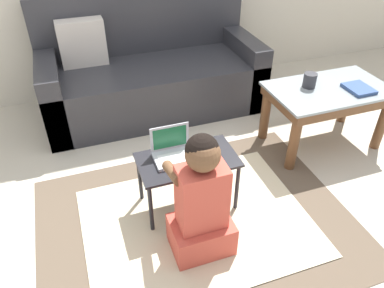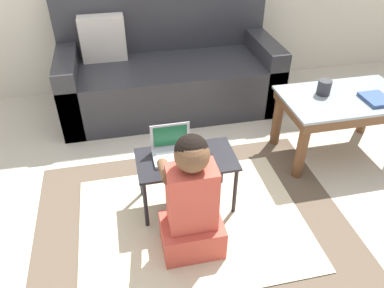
{
  "view_description": "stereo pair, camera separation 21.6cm",
  "coord_description": "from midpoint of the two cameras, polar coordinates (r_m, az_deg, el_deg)",
  "views": [
    {
      "loc": [
        -0.63,
        -1.59,
        1.69
      ],
      "look_at": [
        -0.05,
        0.06,
        0.42
      ],
      "focal_mm": 35.0,
      "sensor_mm": 36.0,
      "label": 1
    },
    {
      "loc": [
        -0.42,
        -1.65,
        1.69
      ],
      "look_at": [
        -0.05,
        0.06,
        0.42
      ],
      "focal_mm": 35.0,
      "sensor_mm": 36.0,
      "label": 2
    }
  ],
  "objects": [
    {
      "name": "person_seated",
      "position": [
        1.91,
        -1.82,
        -9.11
      ],
      "size": [
        0.33,
        0.35,
        0.75
      ],
      "color": "#CC4C3D",
      "rests_on": "ground_plane"
    },
    {
      "name": "book_on_table",
      "position": [
        2.82,
        22.09,
        7.76
      ],
      "size": [
        0.16,
        0.19,
        0.02
      ],
      "color": "#334C7F",
      "rests_on": "coffee_table"
    },
    {
      "name": "area_rug",
      "position": [
        2.27,
        -1.98,
        -11.96
      ],
      "size": [
        1.82,
        1.38,
        0.01
      ],
      "color": "brown",
      "rests_on": "ground_plane"
    },
    {
      "name": "couch",
      "position": [
        3.27,
        -8.4,
        10.67
      ],
      "size": [
        1.78,
        0.81,
        0.94
      ],
      "color": "#2D2D33",
      "rests_on": "ground_plane"
    },
    {
      "name": "ground_plane",
      "position": [
        2.4,
        -1.09,
        -8.82
      ],
      "size": [
        16.0,
        16.0,
        0.0
      ],
      "primitive_type": "plane",
      "color": "beige"
    },
    {
      "name": "laptop",
      "position": [
        2.15,
        -5.77,
        -1.45
      ],
      "size": [
        0.23,
        0.17,
        0.18
      ],
      "color": "#B7BCC6",
      "rests_on": "laptop_desk"
    },
    {
      "name": "coffee_table",
      "position": [
        2.82,
        17.92,
        6.59
      ],
      "size": [
        0.85,
        0.51,
        0.47
      ],
      "color": "gray",
      "rests_on": "ground_plane"
    },
    {
      "name": "laptop_desk",
      "position": [
        2.18,
        -3.53,
        -3.32
      ],
      "size": [
        0.58,
        0.32,
        0.36
      ],
      "color": "black",
      "rests_on": "ground_plane"
    },
    {
      "name": "cup_on_table",
      "position": [
        2.74,
        15.35,
        9.29
      ],
      "size": [
        0.09,
        0.09,
        0.1
      ],
      "color": "#2D2D33",
      "rests_on": "coffee_table"
    },
    {
      "name": "computer_mouse",
      "position": [
        2.14,
        -0.37,
        -1.89
      ],
      "size": [
        0.07,
        0.09,
        0.04
      ],
      "color": "black",
      "rests_on": "laptop_desk"
    }
  ]
}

